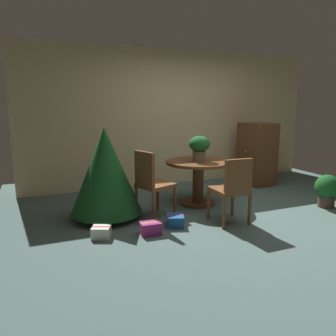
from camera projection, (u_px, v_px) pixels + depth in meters
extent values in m
plane|color=#4C6660|center=(237.00, 215.00, 4.72)|extent=(6.60, 6.60, 0.00)
cube|color=beige|center=(176.00, 118.00, 6.47)|extent=(6.00, 0.10, 2.60)
cylinder|color=brown|center=(198.00, 202.00, 5.25)|extent=(0.55, 0.55, 0.04)
cylinder|color=brown|center=(198.00, 183.00, 5.19)|extent=(0.18, 0.18, 0.62)
cylinder|color=brown|center=(198.00, 162.00, 5.12)|extent=(1.02, 1.02, 0.04)
cylinder|color=#665B51|center=(199.00, 156.00, 5.06)|extent=(0.21, 0.21, 0.16)
ellipsoid|color=#195623|center=(199.00, 144.00, 5.02)|extent=(0.33, 0.33, 0.24)
sphere|color=#E5A8B2|center=(201.00, 143.00, 5.10)|extent=(0.07, 0.07, 0.07)
sphere|color=#E5A8B2|center=(205.00, 141.00, 5.03)|extent=(0.07, 0.07, 0.07)
sphere|color=#E5A8B2|center=(207.00, 143.00, 4.95)|extent=(0.06, 0.06, 0.06)
sphere|color=#E5A8B2|center=(202.00, 143.00, 4.92)|extent=(0.07, 0.07, 0.07)
cylinder|color=brown|center=(158.00, 196.00, 4.90)|extent=(0.04, 0.04, 0.43)
cylinder|color=brown|center=(175.00, 202.00, 4.62)|extent=(0.04, 0.04, 0.43)
cylinder|color=brown|center=(137.00, 201.00, 4.64)|extent=(0.04, 0.04, 0.43)
cylinder|color=brown|center=(154.00, 208.00, 4.36)|extent=(0.04, 0.04, 0.43)
cube|color=brown|center=(156.00, 185.00, 4.58)|extent=(0.56, 0.55, 0.05)
cube|color=brown|center=(144.00, 169.00, 4.41)|extent=(0.18, 0.37, 0.47)
cylinder|color=brown|center=(209.00, 205.00, 4.51)|extent=(0.04, 0.04, 0.42)
cylinder|color=brown|center=(233.00, 201.00, 4.66)|extent=(0.04, 0.04, 0.42)
cylinder|color=brown|center=(224.00, 213.00, 4.15)|extent=(0.04, 0.04, 0.42)
cylinder|color=brown|center=(250.00, 210.00, 4.29)|extent=(0.04, 0.04, 0.42)
cube|color=brown|center=(229.00, 190.00, 4.36)|extent=(0.43, 0.44, 0.05)
cube|color=brown|center=(238.00, 176.00, 4.13)|extent=(0.39, 0.05, 0.43)
cylinder|color=brown|center=(107.00, 215.00, 4.61)|extent=(0.10, 0.10, 0.08)
cone|color=#195623|center=(105.00, 171.00, 4.49)|extent=(0.99, 0.99, 1.19)
sphere|color=silver|center=(108.00, 142.00, 4.48)|extent=(0.04, 0.04, 0.04)
sphere|color=red|center=(113.00, 169.00, 4.71)|extent=(0.07, 0.07, 0.07)
sphere|color=gold|center=(118.00, 169.00, 4.41)|extent=(0.07, 0.07, 0.07)
sphere|color=red|center=(89.00, 172.00, 4.53)|extent=(0.05, 0.05, 0.05)
cube|color=#9E287A|center=(151.00, 228.00, 4.01)|extent=(0.26, 0.18, 0.15)
cube|color=gold|center=(151.00, 228.00, 4.01)|extent=(0.26, 0.04, 0.15)
cube|color=silver|center=(101.00, 232.00, 3.90)|extent=(0.27, 0.25, 0.14)
cube|color=red|center=(101.00, 232.00, 3.90)|extent=(0.21, 0.11, 0.14)
cube|color=#1E569E|center=(175.00, 220.00, 4.29)|extent=(0.29, 0.31, 0.15)
cube|color=#9E287A|center=(175.00, 220.00, 4.29)|extent=(0.21, 0.10, 0.15)
cube|color=brown|center=(256.00, 154.00, 6.47)|extent=(0.50, 0.70, 1.21)
sphere|color=#B29338|center=(246.00, 151.00, 6.36)|extent=(0.04, 0.04, 0.04)
cylinder|color=#4C382D|center=(326.00, 201.00, 5.07)|extent=(0.24, 0.24, 0.18)
sphere|color=#195623|center=(327.00, 187.00, 5.03)|extent=(0.37, 0.37, 0.37)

